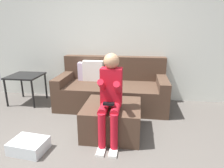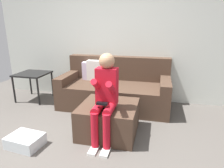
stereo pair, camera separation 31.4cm
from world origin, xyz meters
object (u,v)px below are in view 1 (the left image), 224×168
at_px(side_table, 26,79).
at_px(ottoman, 112,119).
at_px(storage_bin, 29,146).
at_px(couch_sectional, 112,89).
at_px(person_seated, 111,94).

bearing_deg(side_table, ottoman, -27.49).
bearing_deg(side_table, storage_bin, -60.09).
bearing_deg(couch_sectional, person_seated, -82.78).
relative_size(couch_sectional, person_seated, 1.72).
bearing_deg(storage_bin, side_table, 119.91).
bearing_deg(side_table, couch_sectional, 2.88).
height_order(ottoman, storage_bin, ottoman).
relative_size(ottoman, storage_bin, 1.86).
distance_m(person_seated, side_table, 2.23).
relative_size(couch_sectional, side_table, 3.35).
height_order(person_seated, side_table, person_seated).
height_order(person_seated, storage_bin, person_seated).
height_order(ottoman, person_seated, person_seated).
bearing_deg(person_seated, couch_sectional, 97.22).
xyz_separation_m(storage_bin, side_table, (-0.90, 1.57, 0.42)).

